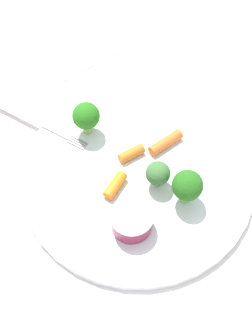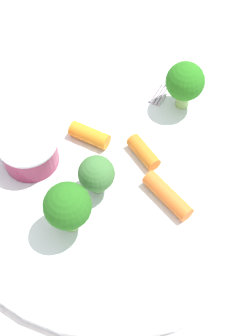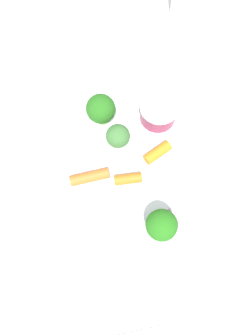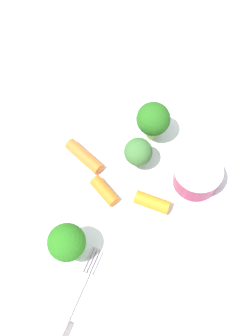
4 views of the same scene
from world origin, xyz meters
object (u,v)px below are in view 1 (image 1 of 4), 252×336
(carrot_stick_1, at_px, (115,185))
(broccoli_floret_1, at_px, (86,117))
(broccoli_floret_0, at_px, (158,174))
(napkin, at_px, (69,42))
(carrot_stick_2, at_px, (166,142))
(carrot_stick_0, at_px, (130,154))
(sauce_cup, at_px, (132,220))
(broccoli_floret_2, at_px, (187,186))
(fork, at_px, (39,123))
(plate, at_px, (137,176))

(carrot_stick_1, bearing_deg, broccoli_floret_1, -172.93)
(broccoli_floret_0, relative_size, napkin, 0.31)
(carrot_stick_2, bearing_deg, carrot_stick_0, -85.32)
(sauce_cup, xyz_separation_m, broccoli_floret_2, (-0.02, 0.08, 0.02))
(broccoli_floret_1, relative_size, carrot_stick_1, 1.37)
(napkin, bearing_deg, broccoli_floret_0, 10.01)
(carrot_stick_0, height_order, fork, carrot_stick_0)
(carrot_stick_1, bearing_deg, fork, -150.04)
(broccoli_floret_0, bearing_deg, broccoli_floret_2, 40.67)
(broccoli_floret_0, bearing_deg, plate, -137.84)
(carrot_stick_2, bearing_deg, sauce_cup, -37.42)
(carrot_stick_1, distance_m, carrot_stick_2, 0.10)
(carrot_stick_0, distance_m, fork, 0.14)
(broccoli_floret_0, xyz_separation_m, broccoli_floret_1, (-0.11, -0.07, 0.01))
(broccoli_floret_0, xyz_separation_m, fork, (-0.14, -0.13, -0.02))
(broccoli_floret_2, height_order, fork, broccoli_floret_2)
(broccoli_floret_0, height_order, carrot_stick_2, broccoli_floret_0)
(sauce_cup, distance_m, napkin, 0.36)
(broccoli_floret_1, height_order, carrot_stick_0, broccoli_floret_1)
(carrot_stick_1, xyz_separation_m, napkin, (-0.30, 0.00, -0.02))
(carrot_stick_2, bearing_deg, broccoli_floret_2, -1.89)
(carrot_stick_2, relative_size, napkin, 0.38)
(carrot_stick_0, bearing_deg, broccoli_floret_1, -141.93)
(sauce_cup, height_order, napkin, sauce_cup)
(sauce_cup, xyz_separation_m, carrot_stick_2, (-0.11, 0.08, -0.01))
(carrot_stick_2, bearing_deg, plate, -57.02)
(sauce_cup, height_order, fork, sauce_cup)
(plate, xyz_separation_m, broccoli_floret_1, (-0.09, -0.05, 0.04))
(broccoli_floret_1, distance_m, broccoli_floret_2, 0.17)
(plate, bearing_deg, carrot_stick_1, -68.48)
(carrot_stick_0, bearing_deg, broccoli_floret_0, 22.94)
(sauce_cup, distance_m, carrot_stick_1, 0.06)
(carrot_stick_2, relative_size, fork, 0.40)
(carrot_stick_1, distance_m, fork, 0.15)
(broccoli_floret_1, relative_size, carrot_stick_0, 1.46)
(broccoli_floret_1, xyz_separation_m, carrot_stick_2, (0.05, 0.10, -0.03))
(plate, relative_size, broccoli_floret_0, 7.46)
(broccoli_floret_2, xyz_separation_m, napkin, (-0.34, -0.08, -0.04))
(broccoli_floret_1, height_order, carrot_stick_1, broccoli_floret_1)
(broccoli_floret_2, height_order, carrot_stick_0, broccoli_floret_2)
(plate, distance_m, broccoli_floret_0, 0.04)
(broccoli_floret_2, relative_size, carrot_stick_2, 1.07)
(carrot_stick_0, relative_size, carrot_stick_2, 0.71)
(broccoli_floret_2, bearing_deg, broccoli_floret_1, -146.14)
(broccoli_floret_2, bearing_deg, carrot_stick_1, -116.20)
(broccoli_floret_1, bearing_deg, napkin, 175.81)
(plate, relative_size, broccoli_floret_1, 5.89)
(napkin, bearing_deg, plate, 6.75)
(broccoli_floret_1, distance_m, carrot_stick_1, 0.11)
(broccoli_floret_1, height_order, broccoli_floret_2, broccoli_floret_2)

